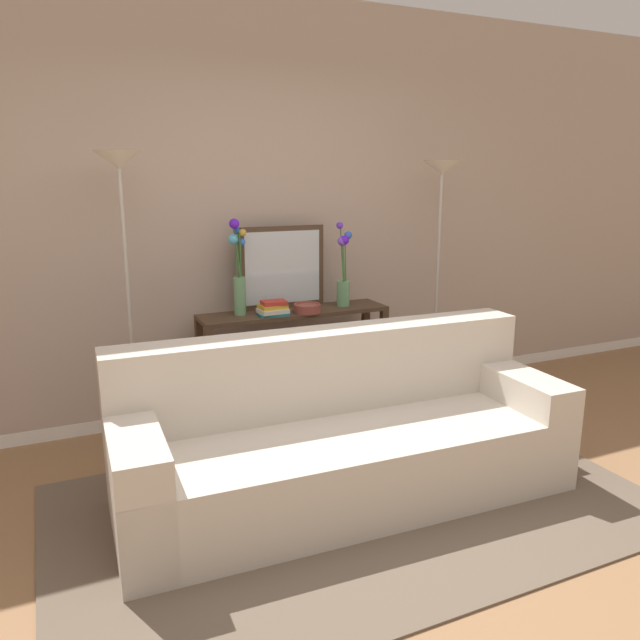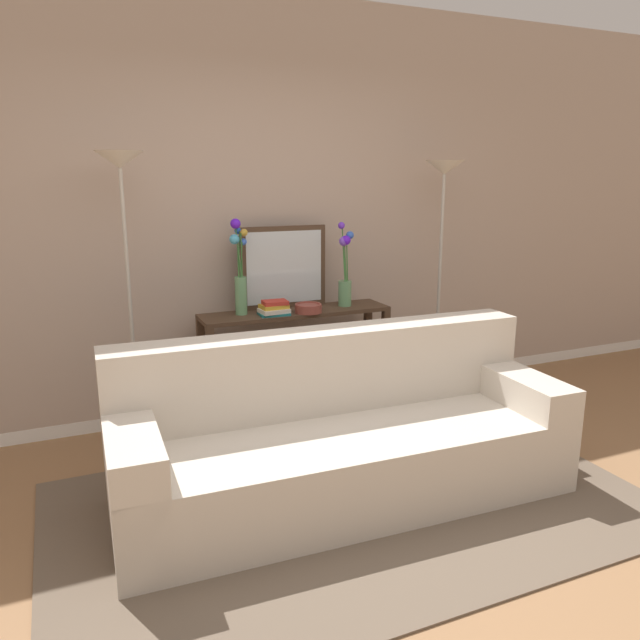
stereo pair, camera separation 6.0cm
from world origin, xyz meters
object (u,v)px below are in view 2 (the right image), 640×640
at_px(console_table, 296,344).
at_px(vase_short_flowers, 345,274).
at_px(book_row_under_console, 253,416).
at_px(couch, 341,440).
at_px(fruit_bowl, 308,308).
at_px(wall_mirror, 284,267).
at_px(vase_tall_flowers, 240,273).
at_px(book_stack, 274,308).
at_px(floor_lamp_left, 124,220).
at_px(floor_lamp_right, 442,215).

height_order(console_table, vase_short_flowers, vase_short_flowers).
bearing_deg(book_row_under_console, couch, -82.36).
bearing_deg(fruit_bowl, wall_mirror, 111.87).
height_order(vase_tall_flowers, book_stack, vase_tall_flowers).
bearing_deg(vase_short_flowers, floor_lamp_left, -176.51).
height_order(console_table, book_row_under_console, console_table).
height_order(couch, console_table, couch).
distance_m(couch, book_row_under_console, 1.17).
bearing_deg(wall_mirror, couch, -96.70).
bearing_deg(vase_tall_flowers, couch, -79.90).
relative_size(vase_tall_flowers, vase_short_flowers, 1.07).
bearing_deg(console_table, fruit_bowl, -58.72).
xyz_separation_m(couch, floor_lamp_left, (-0.94, 1.03, 1.15)).
height_order(console_table, fruit_bowl, fruit_bowl).
distance_m(fruit_bowl, book_row_under_console, 0.87).
distance_m(console_table, fruit_bowl, 0.30).
bearing_deg(couch, console_table, 80.86).
relative_size(wall_mirror, vase_tall_flowers, 0.97).
bearing_deg(floor_lamp_left, couch, -47.58).
relative_size(fruit_bowl, book_stack, 0.90).
relative_size(vase_tall_flowers, book_row_under_console, 1.45).
xyz_separation_m(vase_tall_flowers, vase_short_flowers, (0.77, -0.04, -0.05)).
height_order(couch, floor_lamp_right, floor_lamp_right).
relative_size(floor_lamp_left, book_stack, 8.89).
bearing_deg(book_row_under_console, console_table, 0.00).
relative_size(console_table, book_stack, 6.45).
relative_size(couch, floor_lamp_left, 1.32).
bearing_deg(book_stack, wall_mirror, 53.26).
xyz_separation_m(wall_mirror, fruit_bowl, (0.09, -0.23, -0.26)).
relative_size(vase_tall_flowers, book_stack, 3.11).
height_order(wall_mirror, fruit_bowl, wall_mirror).
xyz_separation_m(floor_lamp_left, vase_tall_flowers, (0.74, 0.13, -0.38)).
bearing_deg(fruit_bowl, book_stack, 174.43).
bearing_deg(book_stack, floor_lamp_right, -1.16).
bearing_deg(console_table, couch, -99.14).
distance_m(floor_lamp_left, vase_short_flowers, 1.57).
xyz_separation_m(console_table, wall_mirror, (-0.03, 0.13, 0.54)).
xyz_separation_m(wall_mirror, book_stack, (-0.15, -0.20, -0.25)).
distance_m(vase_short_flowers, fruit_bowl, 0.39).
xyz_separation_m(console_table, floor_lamp_right, (1.13, -0.10, 0.89)).
height_order(floor_lamp_left, wall_mirror, floor_lamp_left).
bearing_deg(wall_mirror, floor_lamp_left, -168.16).
bearing_deg(floor_lamp_right, console_table, 175.09).
relative_size(floor_lamp_right, fruit_bowl, 9.71).
relative_size(book_stack, book_row_under_console, 0.47).
distance_m(couch, vase_tall_flowers, 1.41).
bearing_deg(book_row_under_console, fruit_bowl, -13.53).
distance_m(floor_lamp_right, fruit_bowl, 1.23).
bearing_deg(floor_lamp_left, fruit_bowl, 0.15).
xyz_separation_m(wall_mirror, vase_short_flowers, (0.41, -0.14, -0.05)).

